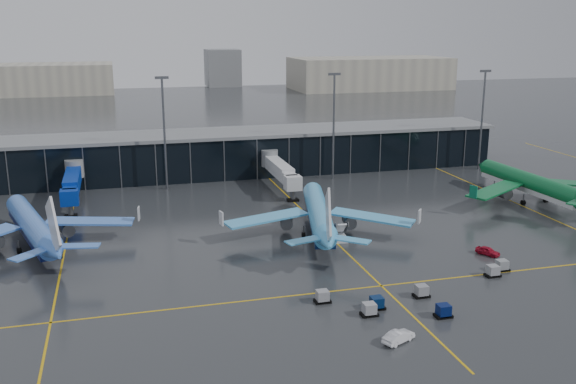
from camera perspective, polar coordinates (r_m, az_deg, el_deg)
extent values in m
plane|color=#282B2D|center=(104.20, -0.07, -5.80)|extent=(600.00, 600.00, 0.00)
cube|color=black|center=(161.42, -5.82, 3.35)|extent=(140.00, 16.00, 10.00)
cube|color=slate|center=(160.47, -5.86, 5.21)|extent=(142.00, 17.00, 0.80)
cylinder|color=#595B60|center=(151.34, -18.46, 1.98)|extent=(4.00, 4.00, 4.00)
cube|color=navy|center=(138.37, -18.70, 0.49)|extent=(3.00, 24.00, 3.00)
cylinder|color=#595B60|center=(131.90, -18.76, -1.59)|extent=(1.00, 1.00, 2.60)
cylinder|color=#595B60|center=(155.13, -1.65, 3.03)|extent=(4.00, 4.00, 4.00)
cube|color=silver|center=(142.51, -0.37, 1.67)|extent=(3.00, 24.00, 3.00)
cylinder|color=#595B60|center=(136.23, 0.44, -0.29)|extent=(1.00, 1.00, 2.60)
cylinder|color=#595B60|center=(146.62, -10.92, 5.00)|extent=(0.50, 0.50, 25.00)
cube|color=#595B60|center=(145.09, -11.16, 9.95)|extent=(3.00, 0.40, 0.60)
cylinder|color=#595B60|center=(154.69, 4.08, 5.72)|extent=(0.50, 0.50, 25.00)
cube|color=#595B60|center=(153.25, 4.16, 10.41)|extent=(3.00, 0.40, 0.60)
cylinder|color=#595B60|center=(171.94, 16.84, 6.03)|extent=(0.50, 0.50, 25.00)
cube|color=#595B60|center=(170.64, 17.16, 10.24)|extent=(3.00, 0.40, 0.60)
cube|color=#B2AD99|center=(383.94, 7.26, 10.43)|extent=(90.00, 42.00, 18.00)
cube|color=#B2AD99|center=(376.95, -20.66, 9.39)|extent=(70.00, 38.00, 16.00)
cube|color=#B2AD99|center=(400.48, -5.83, 10.93)|extent=(20.00, 20.00, 22.00)
cube|color=gold|center=(120.31, -19.02, -3.79)|extent=(0.30, 120.00, 0.02)
cube|color=gold|center=(125.05, 1.97, -2.28)|extent=(0.30, 120.00, 0.02)
cube|color=gold|center=(144.39, 19.31, -0.80)|extent=(0.30, 120.00, 0.02)
cube|color=gold|center=(94.14, 8.30, -8.25)|extent=(220.00, 0.30, 0.02)
cube|color=black|center=(91.47, 11.76, -9.00)|extent=(2.20, 1.50, 0.36)
cube|color=gray|center=(91.17, 11.78, -8.56)|extent=(1.60, 1.50, 1.50)
cube|color=black|center=(101.19, 17.72, -7.06)|extent=(2.20, 1.50, 0.36)
cube|color=gray|center=(100.92, 17.76, -6.65)|extent=(1.60, 1.50, 1.50)
cube|color=black|center=(103.83, 18.45, -6.56)|extent=(2.20, 1.50, 0.36)
cube|color=gray|center=(103.57, 18.48, -6.16)|extent=(1.60, 1.50, 1.50)
cube|color=black|center=(86.82, 7.87, -10.15)|extent=(2.20, 1.50, 0.36)
cube|color=#051C45|center=(86.50, 7.89, -9.69)|extent=(1.60, 1.50, 1.50)
cube|color=black|center=(84.90, 7.23, -10.72)|extent=(2.20, 1.50, 0.36)
cube|color=gray|center=(84.58, 7.24, -10.25)|extent=(1.60, 1.50, 1.50)
cube|color=black|center=(88.06, 3.07, -9.66)|extent=(2.20, 1.50, 0.36)
cube|color=gray|center=(87.75, 3.08, -9.20)|extent=(1.60, 1.50, 1.50)
cube|color=black|center=(86.19, 13.63, -10.64)|extent=(2.20, 1.50, 0.36)
cube|color=#051245|center=(85.87, 13.66, -10.17)|extent=(1.60, 1.50, 1.50)
cube|color=white|center=(112.16, 4.65, -4.12)|extent=(2.52, 3.41, 0.80)
cube|color=white|center=(111.57, 4.67, -3.20)|extent=(1.88, 2.98, 2.29)
imported|color=#A60C22|center=(109.81, 17.34, -5.03)|extent=(3.34, 4.25, 1.36)
imported|color=silver|center=(78.69, 9.81, -12.54)|extent=(4.62, 3.26, 1.45)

